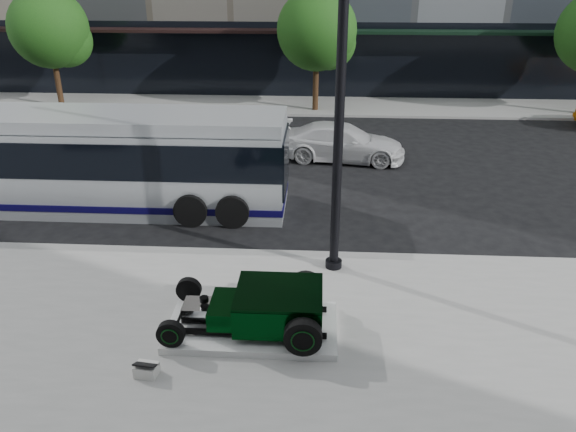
# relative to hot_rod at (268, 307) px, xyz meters

# --- Properties ---
(ground) EXTENTS (120.00, 120.00, 0.00)m
(ground) POSITION_rel_hot_rod_xyz_m (-0.33, 5.47, -0.70)
(ground) COLOR black
(ground) RESTS_ON ground
(sidewalk_far) EXTENTS (70.00, 4.00, 0.12)m
(sidewalk_far) POSITION_rel_hot_rod_xyz_m (-0.33, 19.47, -0.64)
(sidewalk_far) COLOR gray
(sidewalk_far) RESTS_ON ground
(street_trees) EXTENTS (29.80, 3.80, 5.70)m
(street_trees) POSITION_rel_hot_rod_xyz_m (0.82, 18.55, 3.07)
(street_trees) COLOR black
(street_trees) RESTS_ON sidewalk_far
(display_plinth) EXTENTS (3.40, 1.80, 0.15)m
(display_plinth) POSITION_rel_hot_rod_xyz_m (-0.33, -0.00, -0.50)
(display_plinth) COLOR silver
(display_plinth) RESTS_ON sidewalk_near
(hot_rod) EXTENTS (3.22, 2.00, 0.81)m
(hot_rod) POSITION_rel_hot_rod_xyz_m (0.00, 0.00, 0.00)
(hot_rod) COLOR black
(hot_rod) RESTS_ON display_plinth
(info_plaque) EXTENTS (0.44, 0.35, 0.31)m
(info_plaque) POSITION_rel_hot_rod_xyz_m (-2.08, -1.45, -0.45)
(info_plaque) COLOR silver
(info_plaque) RESTS_ON sidewalk_near
(lamppost) EXTENTS (0.40, 0.40, 7.30)m
(lamppost) POSITION_rel_hot_rod_xyz_m (1.35, 2.68, 2.79)
(lamppost) COLOR black
(lamppost) RESTS_ON sidewalk_near
(transit_bus) EXTENTS (12.12, 2.88, 2.92)m
(transit_bus) POSITION_rel_hot_rod_xyz_m (-6.06, 6.32, 0.79)
(transit_bus) COLOR silver
(transit_bus) RESTS_ON ground
(white_sedan) EXTENTS (4.90, 2.44, 1.37)m
(white_sedan) POSITION_rel_hot_rod_xyz_m (1.78, 11.16, -0.01)
(white_sedan) COLOR white
(white_sedan) RESTS_ON ground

